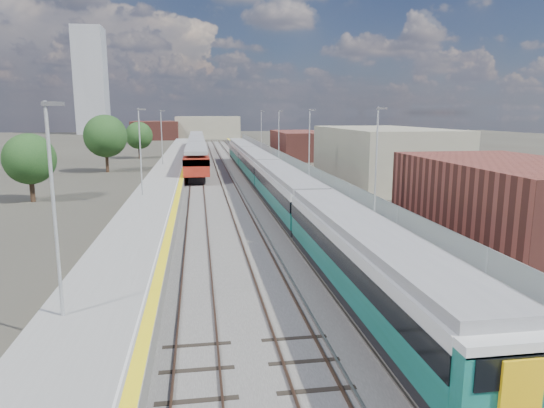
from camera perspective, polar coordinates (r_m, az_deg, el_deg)
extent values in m
plane|color=#47443A|center=(59.96, -3.56, 2.87)|extent=(320.00, 320.00, 0.00)
cube|color=#565451|center=(62.28, -5.83, 3.15)|extent=(10.50, 155.00, 0.06)
cube|color=#4C3323|center=(64.96, -3.27, 3.57)|extent=(0.07, 160.00, 0.14)
cube|color=#4C3323|center=(65.11, -2.00, 3.60)|extent=(0.07, 160.00, 0.14)
cube|color=#4C3323|center=(64.72, -6.36, 3.50)|extent=(0.07, 160.00, 0.14)
cube|color=#4C3323|center=(64.80, -5.09, 3.53)|extent=(0.07, 160.00, 0.14)
cube|color=#4C3323|center=(64.68, -9.46, 3.42)|extent=(0.07, 160.00, 0.14)
cube|color=#4C3323|center=(64.68, -8.19, 3.45)|extent=(0.07, 160.00, 0.14)
cube|color=gray|center=(64.93, -3.56, 3.56)|extent=(0.08, 160.00, 0.10)
cube|color=gray|center=(64.82, -4.79, 3.53)|extent=(0.08, 160.00, 0.10)
cube|color=slate|center=(63.03, 1.00, 3.73)|extent=(4.70, 155.00, 1.00)
cube|color=gray|center=(62.97, 1.00, 4.18)|extent=(4.70, 155.00, 0.03)
cube|color=yellow|center=(62.65, -0.90, 4.17)|extent=(0.40, 155.00, 0.01)
cube|color=gray|center=(63.31, 2.97, 4.75)|extent=(0.06, 155.00, 1.20)
cylinder|color=#9EA0A3|center=(33.53, 12.15, 4.70)|extent=(0.12, 0.12, 7.50)
cube|color=#4C4C4F|center=(33.45, 12.81, 10.92)|extent=(0.70, 0.18, 0.14)
cylinder|color=#9EA0A3|center=(52.64, 4.41, 6.99)|extent=(0.12, 0.12, 7.50)
cube|color=#4C4C4F|center=(52.59, 4.74, 10.96)|extent=(0.70, 0.18, 0.14)
cylinder|color=#9EA0A3|center=(72.24, 0.80, 8.02)|extent=(0.12, 0.12, 7.50)
cube|color=#4C4C4F|center=(72.20, 1.01, 10.91)|extent=(0.70, 0.18, 0.14)
cylinder|color=#9EA0A3|center=(92.01, -1.27, 8.59)|extent=(0.12, 0.12, 7.50)
cube|color=#4C4C4F|center=(91.98, -1.12, 10.86)|extent=(0.70, 0.18, 0.14)
cube|color=slate|center=(62.26, -12.11, 3.41)|extent=(4.30, 155.00, 1.00)
cube|color=gray|center=(62.20, -12.13, 3.87)|extent=(4.30, 155.00, 0.03)
cube|color=yellow|center=(62.11, -10.37, 3.94)|extent=(0.45, 155.00, 0.01)
cube|color=silver|center=(62.12, -10.70, 3.93)|extent=(0.08, 155.00, 0.01)
cylinder|color=#9EA0A3|center=(18.18, -24.24, -0.91)|extent=(0.12, 0.12, 7.50)
cube|color=#4C4C4F|center=(17.80, -24.36, 10.70)|extent=(0.70, 0.18, 0.14)
cylinder|color=#9EA0A3|center=(43.59, -15.22, 5.89)|extent=(0.12, 0.12, 7.50)
cube|color=#4C4C4F|center=(43.43, -15.13, 10.71)|extent=(0.70, 0.18, 0.14)
cylinder|color=#9EA0A3|center=(69.43, -12.85, 7.65)|extent=(0.12, 0.12, 7.50)
cube|color=#4C4C4F|center=(69.33, -12.77, 10.66)|extent=(0.70, 0.18, 0.14)
cube|color=brown|center=(33.77, 26.28, 0.15)|extent=(9.00, 16.00, 5.20)
cube|color=gray|center=(58.41, 12.78, 5.58)|extent=(11.00, 22.00, 6.40)
cube|color=brown|center=(89.25, 3.18, 6.98)|extent=(8.00, 18.00, 4.80)
cube|color=gray|center=(159.28, -7.59, 8.92)|extent=(20.00, 14.00, 7.00)
cube|color=brown|center=(154.79, -13.53, 8.42)|extent=(14.00, 12.00, 5.60)
cube|color=gray|center=(203.45, -20.50, 13.37)|extent=(11.00, 11.00, 40.00)
cube|color=black|center=(20.98, 10.90, -9.86)|extent=(2.58, 18.53, 0.44)
cube|color=#105643|center=(20.72, 10.98, -7.89)|extent=(2.68, 18.53, 1.08)
cube|color=black|center=(20.47, 11.06, -5.62)|extent=(2.74, 18.53, 0.74)
cube|color=silver|center=(20.32, 11.12, -4.02)|extent=(2.68, 18.53, 0.46)
cube|color=gray|center=(20.22, 11.16, -2.93)|extent=(2.38, 18.53, 0.38)
cube|color=black|center=(38.80, 1.53, -0.15)|extent=(2.58, 18.53, 0.44)
cube|color=#105643|center=(38.66, 1.54, 0.95)|extent=(2.68, 18.53, 1.08)
cube|color=black|center=(38.53, 1.55, 2.21)|extent=(2.74, 18.53, 0.74)
cube|color=silver|center=(38.44, 1.55, 3.07)|extent=(2.68, 18.53, 0.46)
cube|color=gray|center=(38.39, 1.55, 3.67)|extent=(2.38, 18.53, 0.38)
cube|color=black|center=(57.40, -1.83, 3.38)|extent=(2.58, 18.53, 0.44)
cube|color=#105643|center=(57.31, -1.84, 4.13)|extent=(2.68, 18.53, 1.08)
cube|color=black|center=(57.22, -1.84, 4.98)|extent=(2.74, 18.53, 0.74)
cube|color=silver|center=(57.16, -1.85, 5.57)|extent=(2.68, 18.53, 0.46)
cube|color=gray|center=(57.13, -1.85, 5.97)|extent=(2.38, 18.53, 0.38)
cube|color=black|center=(76.21, -3.55, 5.17)|extent=(2.58, 18.53, 0.44)
cube|color=#105643|center=(76.15, -3.56, 5.74)|extent=(2.68, 18.53, 1.08)
cube|color=black|center=(76.08, -3.57, 6.38)|extent=(2.74, 18.53, 0.74)
cube|color=silver|center=(76.04, -3.57, 6.82)|extent=(2.68, 18.53, 0.46)
cube|color=gray|center=(76.01, -3.57, 7.12)|extent=(2.38, 18.53, 0.38)
cube|color=#105643|center=(12.77, 26.24, -18.94)|extent=(2.66, 0.57, 2.00)
cube|color=black|center=(12.30, 27.28, -17.21)|extent=(2.19, 0.06, 0.76)
cube|color=gold|center=(12.58, 27.16, -20.01)|extent=(1.00, 0.10, 2.00)
cube|color=black|center=(64.28, -8.84, 3.74)|extent=(2.00, 17.00, 0.69)
cube|color=maroon|center=(64.11, -8.88, 5.21)|extent=(2.95, 20.00, 2.11)
cube|color=black|center=(64.06, -8.89, 5.68)|extent=(3.01, 20.00, 0.74)
cube|color=gray|center=(63.98, -8.92, 6.62)|extent=(2.63, 20.00, 0.42)
cube|color=black|center=(84.67, -8.83, 5.38)|extent=(2.00, 17.00, 0.69)
cube|color=maroon|center=(84.54, -8.86, 6.50)|extent=(2.95, 20.00, 2.11)
cube|color=black|center=(84.50, -8.88, 6.86)|extent=(3.01, 20.00, 0.74)
cube|color=gray|center=(84.44, -8.90, 7.57)|extent=(2.63, 20.00, 0.42)
cube|color=black|center=(105.10, -8.83, 6.39)|extent=(2.00, 17.00, 0.69)
cube|color=maroon|center=(105.00, -8.86, 7.30)|extent=(2.95, 20.00, 2.11)
cube|color=black|center=(104.97, -8.87, 7.58)|extent=(3.01, 20.00, 0.74)
cube|color=gray|center=(104.92, -8.88, 8.16)|extent=(2.63, 20.00, 0.42)
cylinder|color=#382619|center=(49.95, -26.37, 1.48)|extent=(0.44, 0.44, 2.21)
sphere|color=#173C17|center=(49.63, -26.64, 4.76)|extent=(4.66, 4.66, 4.66)
cylinder|color=#382619|center=(71.14, -18.83, 4.67)|extent=(0.44, 0.44, 2.76)
sphere|color=#173C17|center=(70.89, -19.00, 7.56)|extent=(5.83, 5.83, 5.83)
cylinder|color=#382619|center=(90.71, -15.30, 5.89)|extent=(0.44, 0.44, 2.29)
sphere|color=#173C17|center=(90.53, -15.39, 7.77)|extent=(4.83, 4.83, 4.83)
cylinder|color=#382619|center=(72.95, 13.47, 4.72)|extent=(0.44, 0.44, 1.84)
sphere|color=#173C17|center=(72.76, 13.55, 6.60)|extent=(3.88, 3.88, 3.88)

